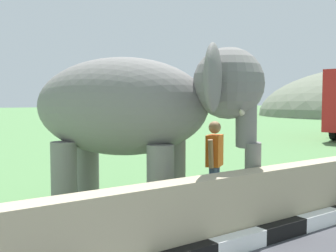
{
  "coord_description": "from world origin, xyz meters",
  "views": [
    {
      "loc": [
        -0.95,
        -0.32,
        2.04
      ],
      "look_at": [
        2.89,
        5.2,
        1.6
      ],
      "focal_mm": 42.25,
      "sensor_mm": 36.0,
      "label": 1
    }
  ],
  "objects": [
    {
      "name": "elephant",
      "position": [
        2.53,
        5.52,
        1.89
      ],
      "size": [
        3.76,
        3.89,
        2.89
      ],
      "color": "slate",
      "rests_on": "ground_plane"
    },
    {
      "name": "person_handler",
      "position": [
        3.91,
        5.15,
        0.93
      ],
      "size": [
        0.6,
        0.44,
        1.66
      ],
      "color": "navy",
      "rests_on": "ground_plane"
    },
    {
      "name": "barrier_parapet",
      "position": [
        2.0,
        3.71,
        0.5
      ],
      "size": [
        28.0,
        0.36,
        1.0
      ],
      "primitive_type": "cube",
      "color": "tan",
      "rests_on": "ground_plane"
    }
  ]
}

